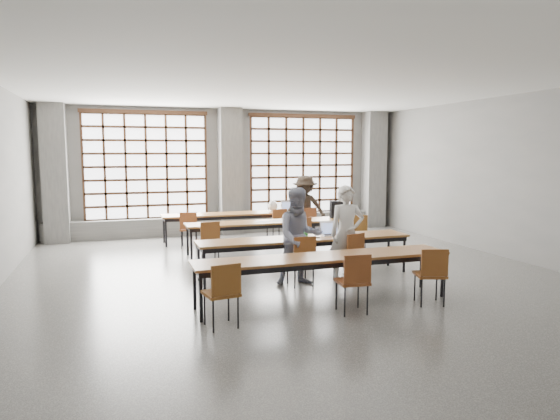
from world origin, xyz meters
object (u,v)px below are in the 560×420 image
object	(u,v)px
desk_row_a	(240,215)
chair_front_left	(302,255)
chair_back_left	(189,226)
chair_near_right	(432,270)
laptop_front	(331,232)
chair_back_right	(307,221)
desk_row_c	(305,241)
phone	(316,237)
chair_front_right	(351,252)
student_male	(347,233)
mouse	(352,234)
backpack	(337,209)
green_box	(301,234)
chair_mid_centre	(301,233)
student_female	(299,236)
chair_back_mid	(278,222)
student_back	(305,208)
chair_near_mid	(354,277)
plastic_bag	(273,206)
desk_row_b	(274,224)
red_pouch	(221,290)
chair_mid_right	(357,230)
desk_row_d	(324,260)
chair_mid_left	(209,237)
chair_near_left	(223,288)
laptop_back	(288,208)

from	to	relation	value
desk_row_a	chair_front_left	world-z (taller)	chair_front_left
chair_back_left	chair_near_right	distance (m)	6.31
laptop_front	chair_back_right	bearing A→B (deg)	76.14
chair_back_left	chair_front_left	size ratio (longest dim) A/B	1.00
desk_row_c	phone	xyz separation A→B (m)	(0.18, -0.10, 0.07)
chair_front_right	student_male	bearing A→B (deg)	100.52
mouse	backpack	world-z (taller)	backpack
chair_front_left	green_box	xyz separation A→B (m)	(0.25, 0.71, 0.24)
chair_mid_centre	student_female	world-z (taller)	student_female
chair_back_mid	student_back	size ratio (longest dim) A/B	0.52
chair_near_mid	plastic_bag	xyz separation A→B (m)	(0.78, 6.33, 0.34)
chair_near_mid	mouse	bearing A→B (deg)	64.25
chair_back_right	desk_row_b	bearing A→B (deg)	-138.39
chair_back_mid	chair_mid_centre	world-z (taller)	same
student_back	mouse	bearing A→B (deg)	-74.26
chair_mid_centre	chair_front_left	distance (m)	2.43
desk_row_c	chair_back_left	size ratio (longest dim) A/B	4.55
chair_near_mid	chair_near_right	distance (m)	1.28
student_male	student_back	xyz separation A→B (m)	(0.75, 4.03, -0.01)
mouse	red_pouch	bearing A→B (deg)	-144.10
desk_row_b	laptop_front	size ratio (longest dim) A/B	10.18
chair_front_right	student_back	bearing A→B (deg)	80.06
chair_back_right	chair_mid_centre	xyz separation A→B (m)	(-0.84, -1.74, 0.00)
desk_row_c	red_pouch	world-z (taller)	desk_row_c
desk_row_b	chair_mid_right	distance (m)	1.90
student_male	green_box	distance (m)	0.87
desk_row_a	student_female	world-z (taller)	student_female
chair_mid_right	student_male	size ratio (longest dim) A/B	0.52
desk_row_d	red_pouch	xyz separation A→B (m)	(-1.70, -0.55, -0.16)
phone	plastic_bag	bearing A→B (deg)	83.56
student_back	laptop_front	distance (m)	3.51
chair_back_mid	chair_near_right	size ratio (longest dim) A/B	1.00
desk_row_d	chair_mid_left	xyz separation A→B (m)	(-1.17, 3.27, -0.13)
desk_row_d	chair_back_mid	bearing A→B (deg)	80.04
mouse	chair_back_mid	bearing A→B (deg)	96.44
chair_mid_right	green_box	world-z (taller)	chair_mid_right
mouse	plastic_bag	distance (m)	4.11
chair_back_right	chair_near_right	world-z (taller)	same
chair_back_mid	chair_near_left	distance (m)	6.21
mouse	green_box	bearing A→B (deg)	174.29
chair_mid_right	desk_row_a	bearing A→B (deg)	132.21
desk_row_b	laptop_back	world-z (taller)	laptop_back
chair_near_mid	chair_back_left	bearing A→B (deg)	105.25
desk_row_d	student_male	distance (m)	1.46
laptop_front	green_box	xyz separation A→B (m)	(-0.61, -0.03, -0.02)
chair_back_mid	chair_near_right	distance (m)	5.68
laptop_front	red_pouch	xyz separation A→B (m)	(-2.57, -2.28, -0.29)
chair_mid_left	backpack	world-z (taller)	backpack
student_male	chair_front_left	bearing A→B (deg)	-162.13
chair_mid_centre	plastic_bag	size ratio (longest dim) A/B	3.08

